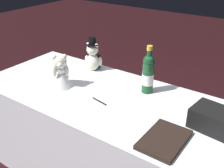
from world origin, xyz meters
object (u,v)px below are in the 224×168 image
at_px(teddy_bear_bride, 61,72).
at_px(guestbook, 164,140).
at_px(teddy_bear_groom, 93,57).
at_px(signing_pen, 99,101).
at_px(gift_case_black, 223,123).
at_px(champagne_bottle, 148,73).

bearing_deg(teddy_bear_bride, guestbook, -9.74).
xyz_separation_m(teddy_bear_groom, signing_pen, (0.35, -0.39, -0.11)).
xyz_separation_m(teddy_bear_bride, guestbook, (0.89, -0.15, -0.10)).
height_order(signing_pen, gift_case_black, gift_case_black).
bearing_deg(guestbook, teddy_bear_bride, 170.81).
height_order(teddy_bear_groom, teddy_bear_bride, teddy_bear_groom).
bearing_deg(teddy_bear_bride, champagne_bottle, 26.65).
height_order(teddy_bear_groom, gift_case_black, teddy_bear_groom).
bearing_deg(signing_pen, guestbook, -13.61).
bearing_deg(signing_pen, teddy_bear_bride, 176.11).
relative_size(signing_pen, gift_case_black, 0.39).
xyz_separation_m(teddy_bear_bride, champagne_bottle, (0.55, 0.28, 0.03)).
distance_m(teddy_bear_groom, teddy_bear_bride, 0.36).
xyz_separation_m(teddy_bear_groom, guestbook, (0.88, -0.51, -0.10)).
bearing_deg(guestbook, champagne_bottle, 128.51).
bearing_deg(teddy_bear_groom, signing_pen, -47.58).
distance_m(teddy_bear_groom, signing_pen, 0.53).
relative_size(teddy_bear_bride, gift_case_black, 0.70).
relative_size(teddy_bear_bride, champagne_bottle, 0.74).
bearing_deg(champagne_bottle, guestbook, -52.04).
height_order(champagne_bottle, signing_pen, champagne_bottle).
distance_m(teddy_bear_bride, signing_pen, 0.38).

